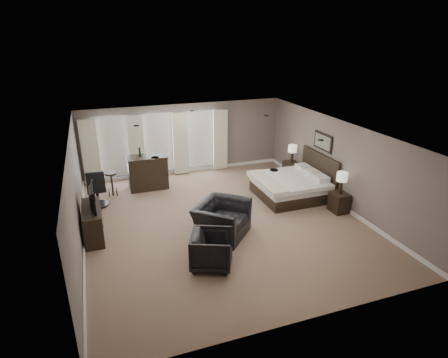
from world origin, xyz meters
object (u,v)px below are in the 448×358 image
object	(u,v)px
nightstand_far	(291,170)
bar_stool_right	(160,171)
dresser	(93,223)
desk_chair	(96,188)
lamp_far	(292,154)
lamp_near	(341,183)
nightstand_near	(339,202)
bar_counter	(148,172)
tv	(91,206)
bed	(289,177)
armchair_near	(222,214)
armchair_far	(212,248)
bar_stool_left	(112,184)

from	to	relation	value
nightstand_far	bar_stool_right	size ratio (longest dim) A/B	0.81
dresser	bar_stool_right	world-z (taller)	dresser
nightstand_far	desk_chair	distance (m)	6.75
lamp_far	desk_chair	world-z (taller)	lamp_far
nightstand_far	lamp_near	world-z (taller)	lamp_near
nightstand_near	lamp_near	xyz separation A→B (m)	(0.00, 0.00, 0.62)
nightstand_near	desk_chair	xyz separation A→B (m)	(-6.75, 2.82, 0.30)
dresser	bar_counter	world-z (taller)	bar_counter
bar_stool_right	desk_chair	size ratio (longest dim) A/B	0.63
desk_chair	lamp_far	bearing A→B (deg)	179.46
dresser	bar_counter	distance (m)	3.37
nightstand_near	lamp_far	size ratio (longest dim) A/B	0.91
lamp_far	bar_stool_right	size ratio (longest dim) A/B	0.85
nightstand_near	tv	bearing A→B (deg)	172.71
bar_stool_right	bed	bearing A→B (deg)	-37.10
bed	armchair_near	distance (m)	3.25
lamp_far	desk_chair	size ratio (longest dim) A/B	0.54
bed	desk_chair	distance (m)	6.02
dresser	armchair_near	xyz separation A→B (m)	(3.19, -1.01, 0.19)
bed	bar_counter	world-z (taller)	bed
armchair_far	bar_stool_left	distance (m)	5.21
nightstand_near	lamp_far	world-z (taller)	lamp_far
bar_counter	bar_stool_left	distance (m)	1.24
lamp_far	tv	distance (m)	7.21
nightstand_far	dresser	world-z (taller)	dresser
lamp_far	bar_stool_right	distance (m)	4.76
dresser	armchair_far	size ratio (longest dim) A/B	1.55
armchair_near	bar_stool_left	world-z (taller)	armchair_near
lamp_near	desk_chair	bearing A→B (deg)	157.31
bar_stool_left	armchair_far	bearing A→B (deg)	-69.19
lamp_near	desk_chair	xyz separation A→B (m)	(-6.75, 2.82, -0.32)
tv	bar_stool_left	bearing A→B (deg)	-14.20
armchair_far	bar_stool_right	world-z (taller)	armchair_far
nightstand_far	bar_stool_left	distance (m)	6.29
nightstand_far	bar_stool_left	xyz separation A→B (m)	(-6.26, 0.58, 0.09)
bar_stool_left	bar_stool_right	bearing A→B (deg)	23.14
nightstand_far	armchair_near	distance (m)	4.81
dresser	tv	world-z (taller)	tv
lamp_near	dresser	size ratio (longest dim) A/B	0.46
lamp_far	armchair_far	size ratio (longest dim) A/B	0.70
armchair_near	armchair_far	world-z (taller)	armchair_near
dresser	bar_stool_right	xyz separation A→B (m)	(2.38, 3.33, -0.04)
nightstand_near	armchair_near	distance (m)	3.75
bar_stool_right	tv	bearing A→B (deg)	-125.56
nightstand_far	lamp_near	distance (m)	2.96
bed	dresser	size ratio (longest dim) A/B	1.49
nightstand_near	tv	size ratio (longest dim) A/B	0.58
nightstand_near	bar_stool_left	world-z (taller)	bar_stool_left
bar_stool_left	bed	bearing A→B (deg)	-20.65
dresser	bar_stool_right	bearing A→B (deg)	54.44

